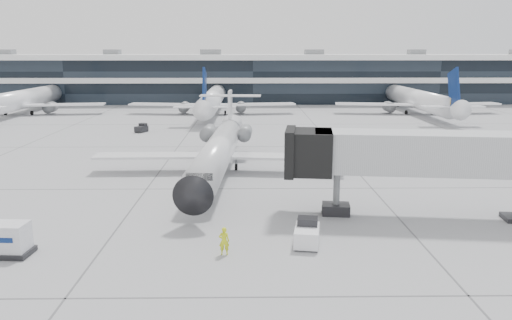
{
  "coord_description": "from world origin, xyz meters",
  "views": [
    {
      "loc": [
        -0.91,
        -42.64,
        11.9
      ],
      "look_at": [
        -0.31,
        0.01,
        2.6
      ],
      "focal_mm": 35.0,
      "sensor_mm": 36.0,
      "label": 1
    }
  ],
  "objects_px": {
    "baggage_tug": "(307,234)",
    "regional_jet": "(219,148)",
    "jet_bridge": "(442,154)",
    "ramp_worker": "(224,241)",
    "cargo_uld": "(10,240)"
  },
  "relations": [
    {
      "from": "baggage_tug",
      "to": "regional_jet",
      "type": "bearing_deg",
      "value": 118.5
    },
    {
      "from": "cargo_uld",
      "to": "baggage_tug",
      "type": "bearing_deg",
      "value": 8.49
    },
    {
      "from": "ramp_worker",
      "to": "cargo_uld",
      "type": "xyz_separation_m",
      "value": [
        -12.71,
        0.09,
        0.11
      ]
    },
    {
      "from": "regional_jet",
      "to": "cargo_uld",
      "type": "xyz_separation_m",
      "value": [
        -11.26,
        -20.57,
        -1.5
      ]
    },
    {
      "from": "regional_jet",
      "to": "cargo_uld",
      "type": "distance_m",
      "value": 23.5
    },
    {
      "from": "regional_jet",
      "to": "ramp_worker",
      "type": "xyz_separation_m",
      "value": [
        1.45,
        -20.66,
        -1.61
      ]
    },
    {
      "from": "jet_bridge",
      "to": "cargo_uld",
      "type": "bearing_deg",
      "value": -159.91
    },
    {
      "from": "jet_bridge",
      "to": "ramp_worker",
      "type": "relative_size",
      "value": 11.69
    },
    {
      "from": "jet_bridge",
      "to": "ramp_worker",
      "type": "height_order",
      "value": "jet_bridge"
    },
    {
      "from": "ramp_worker",
      "to": "baggage_tug",
      "type": "height_order",
      "value": "ramp_worker"
    },
    {
      "from": "regional_jet",
      "to": "cargo_uld",
      "type": "height_order",
      "value": "regional_jet"
    },
    {
      "from": "jet_bridge",
      "to": "baggage_tug",
      "type": "xyz_separation_m",
      "value": [
        -10.13,
        -5.08,
        -4.01
      ]
    },
    {
      "from": "regional_jet",
      "to": "jet_bridge",
      "type": "xyz_separation_m",
      "value": [
        16.7,
        -14.05,
        2.26
      ]
    },
    {
      "from": "regional_jet",
      "to": "ramp_worker",
      "type": "distance_m",
      "value": 20.77
    },
    {
      "from": "jet_bridge",
      "to": "ramp_worker",
      "type": "distance_m",
      "value": 17.07
    }
  ]
}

